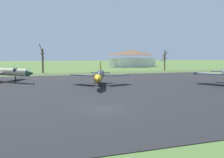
{
  "coord_description": "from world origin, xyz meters",
  "views": [
    {
      "loc": [
        -7.25,
        -24.29,
        5.6
      ],
      "look_at": [
        5.63,
        14.34,
        1.78
      ],
      "focal_mm": 38.65,
      "sensor_mm": 36.0,
      "label": 1
    }
  ],
  "objects": [
    {
      "name": "asphalt_apron",
      "position": [
        0.0,
        17.73,
        0.03
      ],
      "size": [
        96.04,
        59.11,
        0.05
      ],
      "primitive_type": "cube",
      "color": "black",
      "rests_on": "ground"
    },
    {
      "name": "bare_tree_left_of_center",
      "position": [
        -3.63,
        62.17,
        4.47
      ],
      "size": [
        1.86,
        1.47,
        9.88
      ],
      "color": "brown",
      "rests_on": "ground"
    },
    {
      "name": "info_placard_front_left",
      "position": [
        2.52,
        11.69,
        0.54
      ],
      "size": [
        0.57,
        0.33,
        0.85
      ],
      "color": "black",
      "rests_on": "ground"
    },
    {
      "name": "info_placard_rear_left",
      "position": [
        -6.94,
        24.89,
        0.67
      ],
      "size": [
        0.54,
        0.3,
        1.07
      ],
      "color": "black",
      "rests_on": "ground"
    },
    {
      "name": "jet_fighter_rear_left",
      "position": [
        -12.54,
        33.0,
        2.29
      ],
      "size": [
        13.95,
        14.19,
        5.51
      ],
      "color": "#B7B293",
      "rests_on": "ground"
    },
    {
      "name": "bare_tree_center",
      "position": [
        43.05,
        60.21,
        4.37
      ],
      "size": [
        2.95,
        2.88,
        8.05
      ],
      "color": "brown",
      "rests_on": "ground"
    },
    {
      "name": "visitor_building",
      "position": [
        44.82,
        97.01,
        4.64
      ],
      "size": [
        24.82,
        16.19,
        9.33
      ],
      "color": "silver",
      "rests_on": "ground"
    },
    {
      "name": "grass_verge_strip",
      "position": [
        0.0,
        53.29,
        0.03
      ],
      "size": [
        156.04,
        12.0,
        0.06
      ],
      "primitive_type": "cube",
      "color": "#44572D",
      "rests_on": "ground"
    },
    {
      "name": "ground_plane",
      "position": [
        0.0,
        0.0,
        0.0
      ],
      "size": [
        600.0,
        600.0,
        0.0
      ],
      "primitive_type": "plane",
      "color": "#4C6B33"
    },
    {
      "name": "jet_fighter_front_left",
      "position": [
        4.64,
        18.84,
        2.11
      ],
      "size": [
        11.37,
        14.98,
        4.62
      ],
      "color": "#33383D",
      "rests_on": "ground"
    }
  ]
}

